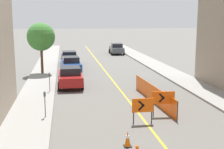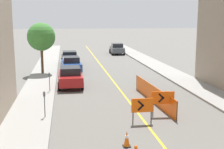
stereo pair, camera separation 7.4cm
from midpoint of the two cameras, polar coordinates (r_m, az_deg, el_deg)
The scene contains 14 objects.
lane_stripe at distance 30.79m, azimuth -0.89°, elevation 0.32°, with size 0.12×59.23×0.01m.
sidewalk_left at distance 30.57m, azimuth -12.25°, elevation 0.13°, with size 2.46×59.23×0.14m.
sidewalk_right at distance 32.16m, azimuth 9.91°, elevation 0.72°, with size 2.46×59.23×0.14m.
traffic_cone_farthest at distance 13.48m, azimuth 2.88°, elevation -11.68°, with size 0.33×0.33×0.70m.
arrow_barricade_primary at distance 16.09m, azimuth 5.68°, elevation -5.79°, with size 1.13×0.09×1.35m.
arrow_barricade_secondary at distance 17.43m, azimuth 9.38°, elevation -4.37°, with size 1.28×0.16×1.40m.
safety_mesh_fence at distance 20.23m, azimuth 7.64°, elevation -3.58°, with size 0.44×7.68×1.10m.
parked_car_curb_near at distance 24.82m, azimuth -7.55°, elevation -0.37°, with size 1.94×4.32×1.59m.
parked_car_curb_mid at distance 31.26m, azimuth -7.41°, elevation 1.86°, with size 2.02×4.39×1.59m.
parked_car_curb_far at distance 36.18m, azimuth -7.71°, elevation 3.02°, with size 1.94×4.33×1.59m.
parked_car_opposite_side at distance 46.53m, azimuth 0.97°, elevation 4.75°, with size 1.99×4.38×1.59m.
parking_meter_near_curb at distance 22.81m, azimuth -11.29°, elevation -0.65°, with size 0.12×0.11×1.38m.
parking_meter_far_curb at distance 17.04m, azimuth -12.14°, elevation -4.38°, with size 0.12×0.11×1.41m.
street_tree_left_near at distance 30.10m, azimuth -12.75°, elevation 6.72°, with size 2.62×2.62×4.78m.
Camera 2 is at (-4.06, -0.43, 5.42)m, focal length 50.00 mm.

